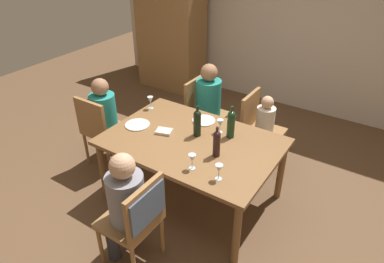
{
  "coord_description": "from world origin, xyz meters",
  "views": [
    {
      "loc": [
        1.59,
        -2.43,
        2.62
      ],
      "look_at": [
        0.0,
        0.0,
        0.84
      ],
      "focal_mm": 32.45,
      "sensor_mm": 36.0,
      "label": 1
    }
  ],
  "objects_px": {
    "wine_bottle_dark_red": "(217,143)",
    "wine_glass_centre": "(220,123)",
    "person_child_small": "(266,126)",
    "wine_glass_near_left": "(150,100)",
    "chair_near": "(139,215)",
    "person_man_bearded": "(125,202)",
    "chair_left_end": "(100,127)",
    "wine_glass_far": "(192,159)",
    "dinner_plate_guest_left": "(204,121)",
    "wine_bottle_short_olive": "(231,123)",
    "wine_bottle_tall_green": "(197,122)",
    "chair_far_left": "(202,109)",
    "chair_far_right": "(257,125)",
    "wine_glass_near_right": "(219,169)",
    "dinner_plate_host": "(137,125)",
    "person_man_guest": "(106,115)",
    "armoire_cabinet": "(171,25)",
    "dining_table": "(192,146)",
    "person_woman_host": "(210,102)"
  },
  "relations": [
    {
      "from": "chair_near",
      "to": "chair_left_end",
      "type": "height_order",
      "value": "same"
    },
    {
      "from": "chair_left_end",
      "to": "wine_glass_centre",
      "type": "xyz_separation_m",
      "value": [
        1.4,
        0.37,
        0.31
      ]
    },
    {
      "from": "chair_left_end",
      "to": "wine_glass_near_right",
      "type": "distance_m",
      "value": 1.81
    },
    {
      "from": "wine_bottle_tall_green",
      "to": "person_man_guest",
      "type": "bearing_deg",
      "value": -176.23
    },
    {
      "from": "person_man_bearded",
      "to": "wine_glass_near_right",
      "type": "xyz_separation_m",
      "value": [
        0.55,
        0.58,
        0.19
      ]
    },
    {
      "from": "wine_bottle_tall_green",
      "to": "dinner_plate_host",
      "type": "relative_size",
      "value": 1.26
    },
    {
      "from": "person_child_small",
      "to": "wine_glass_near_left",
      "type": "distance_m",
      "value": 1.38
    },
    {
      "from": "wine_bottle_dark_red",
      "to": "wine_glass_centre",
      "type": "height_order",
      "value": "wine_bottle_dark_red"
    },
    {
      "from": "chair_left_end",
      "to": "wine_glass_near_left",
      "type": "distance_m",
      "value": 0.69
    },
    {
      "from": "wine_bottle_short_olive",
      "to": "wine_glass_far",
      "type": "bearing_deg",
      "value": -93.17
    },
    {
      "from": "chair_near",
      "to": "dinner_plate_guest_left",
      "type": "relative_size",
      "value": 3.68
    },
    {
      "from": "chair_far_right",
      "to": "wine_bottle_dark_red",
      "type": "relative_size",
      "value": 3.0
    },
    {
      "from": "person_woman_host",
      "to": "dinner_plate_host",
      "type": "distance_m",
      "value": 1.08
    },
    {
      "from": "chair_far_left",
      "to": "chair_near",
      "type": "distance_m",
      "value": 2.02
    },
    {
      "from": "person_man_guest",
      "to": "dinner_plate_host",
      "type": "height_order",
      "value": "person_man_guest"
    },
    {
      "from": "wine_glass_near_right",
      "to": "chair_near",
      "type": "bearing_deg",
      "value": -124.37
    },
    {
      "from": "wine_glass_far",
      "to": "dinner_plate_host",
      "type": "bearing_deg",
      "value": 161.05
    },
    {
      "from": "person_child_small",
      "to": "wine_glass_near_left",
      "type": "bearing_deg",
      "value": -60.89
    },
    {
      "from": "wine_bottle_dark_red",
      "to": "wine_glass_near_right",
      "type": "bearing_deg",
      "value": -56.87
    },
    {
      "from": "chair_near",
      "to": "wine_bottle_tall_green",
      "type": "bearing_deg",
      "value": 6.98
    },
    {
      "from": "person_child_small",
      "to": "wine_bottle_dark_red",
      "type": "relative_size",
      "value": 3.05
    },
    {
      "from": "wine_glass_near_left",
      "to": "armoire_cabinet",
      "type": "bearing_deg",
      "value": 120.28
    },
    {
      "from": "person_man_bearded",
      "to": "wine_glass_centre",
      "type": "relative_size",
      "value": 7.6
    },
    {
      "from": "wine_glass_far",
      "to": "dinner_plate_host",
      "type": "distance_m",
      "value": 0.96
    },
    {
      "from": "wine_bottle_short_olive",
      "to": "person_man_bearded",
      "type": "bearing_deg",
      "value": -104.35
    },
    {
      "from": "person_child_small",
      "to": "dinner_plate_guest_left",
      "type": "xyz_separation_m",
      "value": [
        -0.51,
        -0.58,
        0.19
      ]
    },
    {
      "from": "chair_near",
      "to": "person_child_small",
      "type": "bearing_deg",
      "value": -8.42
    },
    {
      "from": "armoire_cabinet",
      "to": "chair_far_right",
      "type": "xyz_separation_m",
      "value": [
        2.25,
        -1.37,
        -0.56
      ]
    },
    {
      "from": "armoire_cabinet",
      "to": "wine_bottle_short_olive",
      "type": "height_order",
      "value": "armoire_cabinet"
    },
    {
      "from": "dining_table",
      "to": "chair_near",
      "type": "bearing_deg",
      "value": -82.69
    },
    {
      "from": "wine_bottle_tall_green",
      "to": "wine_bottle_dark_red",
      "type": "xyz_separation_m",
      "value": [
        0.34,
        -0.2,
        -0.01
      ]
    },
    {
      "from": "person_man_guest",
      "to": "wine_bottle_short_olive",
      "type": "xyz_separation_m",
      "value": [
        1.52,
        0.24,
        0.25
      ]
    },
    {
      "from": "wine_glass_centre",
      "to": "person_child_small",
      "type": "bearing_deg",
      "value": 69.99
    },
    {
      "from": "armoire_cabinet",
      "to": "wine_glass_near_left",
      "type": "xyz_separation_m",
      "value": [
        1.18,
        -2.03,
        -0.25
      ]
    },
    {
      "from": "armoire_cabinet",
      "to": "person_woman_host",
      "type": "distance_m",
      "value": 2.15
    },
    {
      "from": "wine_glass_near_left",
      "to": "wine_bottle_short_olive",
      "type": "bearing_deg",
      "value": -2.29
    },
    {
      "from": "chair_left_end",
      "to": "chair_near",
      "type": "bearing_deg",
      "value": -32.83
    },
    {
      "from": "person_man_bearded",
      "to": "person_man_guest",
      "type": "relative_size",
      "value": 1.02
    },
    {
      "from": "chair_left_end",
      "to": "dinner_plate_host",
      "type": "relative_size",
      "value": 3.49
    },
    {
      "from": "wine_glass_far",
      "to": "wine_glass_near_left",
      "type": "bearing_deg",
      "value": 145.98
    },
    {
      "from": "person_man_bearded",
      "to": "wine_glass_far",
      "type": "height_order",
      "value": "person_man_bearded"
    },
    {
      "from": "person_child_small",
      "to": "wine_bottle_tall_green",
      "type": "height_order",
      "value": "wine_bottle_tall_green"
    },
    {
      "from": "dining_table",
      "to": "chair_near",
      "type": "xyz_separation_m",
      "value": [
        0.12,
        -0.96,
        -0.07
      ]
    },
    {
      "from": "person_man_guest",
      "to": "dinner_plate_guest_left",
      "type": "bearing_deg",
      "value": 17.7
    },
    {
      "from": "chair_near",
      "to": "person_man_bearded",
      "type": "xyz_separation_m",
      "value": [
        -0.15,
        0.0,
        0.06
      ]
    },
    {
      "from": "chair_left_end",
      "to": "person_man_guest",
      "type": "relative_size",
      "value": 0.83
    },
    {
      "from": "chair_left_end",
      "to": "dinner_plate_host",
      "type": "xyz_separation_m",
      "value": [
        0.59,
        0.01,
        0.22
      ]
    },
    {
      "from": "chair_far_left",
      "to": "chair_far_right",
      "type": "xyz_separation_m",
      "value": [
        0.77,
        0.0,
        0.0
      ]
    },
    {
      "from": "person_man_bearded",
      "to": "dinner_plate_host",
      "type": "xyz_separation_m",
      "value": [
        -0.62,
        0.89,
        0.09
      ]
    },
    {
      "from": "wine_bottle_tall_green",
      "to": "wine_bottle_short_olive",
      "type": "distance_m",
      "value": 0.34
    }
  ]
}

